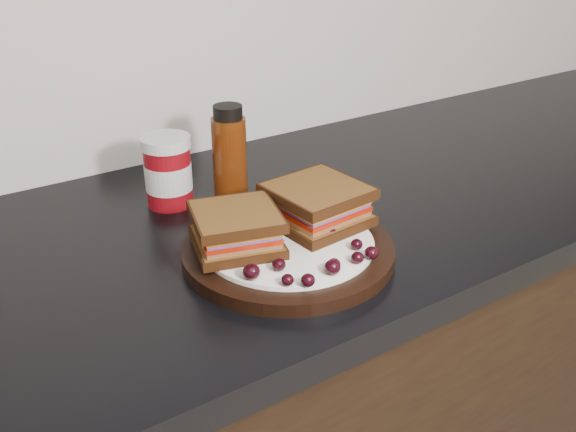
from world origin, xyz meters
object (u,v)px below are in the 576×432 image
object	(u,v)px
plate	(288,250)
sandwich_left	(236,229)
condiment_jar	(168,171)
oil_bottle	(229,152)

from	to	relation	value
plate	sandwich_left	world-z (taller)	sandwich_left
condiment_jar	oil_bottle	size ratio (longest dim) A/B	0.74
sandwich_left	oil_bottle	xyz separation A→B (m)	(0.09, 0.19, 0.03)
plate	oil_bottle	xyz separation A→B (m)	(0.03, 0.21, 0.07)
plate	oil_bottle	bearing A→B (deg)	81.79
sandwich_left	condiment_jar	xyz separation A→B (m)	(0.00, 0.21, 0.01)
oil_bottle	plate	bearing A→B (deg)	-98.21
oil_bottle	condiment_jar	bearing A→B (deg)	164.68
sandwich_left	oil_bottle	bearing A→B (deg)	79.37
sandwich_left	condiment_jar	distance (m)	0.21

